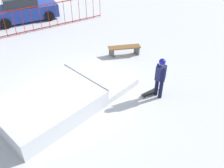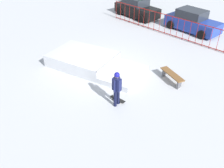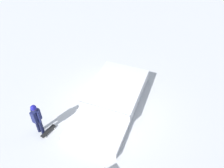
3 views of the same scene
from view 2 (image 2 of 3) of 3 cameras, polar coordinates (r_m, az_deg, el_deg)
ground_plane at (r=14.00m, az=-2.13°, el=3.39°), size 60.00×60.00×0.00m
skate_ramp at (r=14.19m, az=-5.25°, el=5.16°), size 5.83×3.69×0.74m
skater at (r=10.74m, az=1.12°, el=-0.58°), size 0.40×0.44×1.73m
skateboard at (r=11.53m, az=1.32°, el=-3.54°), size 0.80×0.27×0.09m
perimeter_fence at (r=18.79m, az=12.99°, el=13.25°), size 10.65×0.63×1.50m
park_bench at (r=13.11m, az=13.79°, el=1.90°), size 1.62×1.02×0.48m
parked_car_black at (r=22.55m, az=5.75°, el=17.17°), size 4.30×2.38×1.60m
parked_car_blue at (r=20.09m, az=18.19°, el=13.65°), size 4.27×2.30×1.60m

